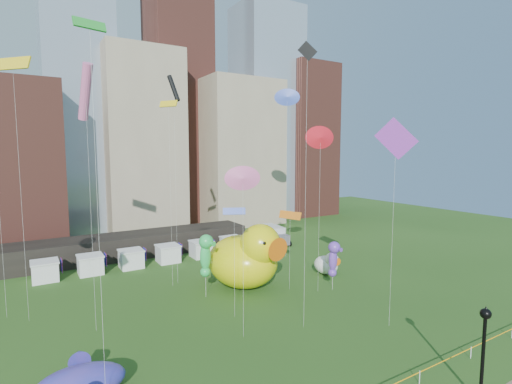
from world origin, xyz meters
TOP-DOWN VIEW (x-y plane):
  - skyline at (2.25, 61.06)m, footprint 101.00×23.00m
  - crane_right at (30.89, 64.00)m, footprint 23.00×1.00m
  - pavilion at (-4.00, 42.00)m, footprint 38.00×6.00m
  - vendor_tents at (1.02, 36.00)m, footprint 33.24×2.80m
  - big_duck at (5.21, 21.53)m, footprint 9.30×10.68m
  - small_duck at (16.21, 20.44)m, footprint 2.79×3.77m
  - seahorse_green at (0.22, 21.35)m, footprint 1.92×2.17m
  - seahorse_purple at (13.14, 16.05)m, footprint 1.42×1.74m
  - whale_inflatable at (-13.23, 10.17)m, footprint 5.50×6.84m
  - lamppost at (7.37, -3.20)m, footprint 0.64×0.64m
  - box_truck at (19.78, 37.72)m, footprint 3.20×6.84m
  - kite_0 at (11.42, 16.57)m, footprint 2.44×0.52m
  - kite_1 at (-10.97, 19.23)m, footprint 1.15×2.73m
  - kite_2 at (4.72, 10.59)m, footprint 1.16×1.20m
  - kite_3 at (-12.13, 8.19)m, footprint 1.77×0.70m
  - kite_4 at (-15.86, 24.37)m, footprint 2.80×2.97m
  - kite_5 at (0.47, 15.46)m, footprint 1.98×1.14m
  - kite_6 at (9.14, 18.73)m, footprint 1.30×2.73m
  - kite_7 at (11.23, 6.79)m, footprint 2.00×2.97m
  - kite_9 at (-0.74, 11.69)m, footprint 1.96×0.77m
  - kite_10 at (-0.78, 27.23)m, footprint 1.17×1.83m
  - kite_12 at (-1.67, 26.46)m, footprint 1.51×2.09m
  - kite_13 at (16.41, 29.53)m, footprint 2.08×1.65m

SIDE VIEW (x-z plane):
  - whale_inflatable at x=-13.23m, z-range -0.10..2.24m
  - vendor_tents at x=1.02m, z-range -0.09..2.31m
  - small_duck at x=16.21m, z-range -0.12..2.79m
  - box_truck at x=19.78m, z-range 0.04..2.85m
  - pavilion at x=-4.00m, z-range 0.00..3.20m
  - big_duck at x=5.21m, z-range -0.31..7.22m
  - lamppost at x=7.37m, z-range 0.68..6.84m
  - seahorse_purple at x=13.14m, z-range 1.08..6.52m
  - seahorse_green at x=0.22m, z-range 1.48..8.18m
  - kite_6 at x=9.14m, z-range 3.92..12.68m
  - kite_5 at x=0.47m, z-range 4.72..14.95m
  - kite_9 at x=-0.74m, z-range 6.06..20.20m
  - kite_7 at x=11.23m, z-range 7.10..25.23m
  - kite_0 at x=11.42m, z-range 7.75..25.70m
  - kite_1 at x=-10.97m, z-range 8.86..31.13m
  - kite_12 at x=-1.67m, z-range 9.77..30.55m
  - skyline at x=2.25m, z-range -12.56..55.44m
  - kite_3 at x=-12.13m, z-range 10.37..32.71m
  - kite_2 at x=4.72m, z-range 9.75..33.98m
  - kite_10 at x=-0.78m, z-range 10.30..34.06m
  - kite_4 at x=-15.86m, z-range 10.92..34.12m
  - kite_13 at x=16.41m, z-range 10.77..34.75m
  - crane_right at x=30.89m, z-range 8.90..84.90m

